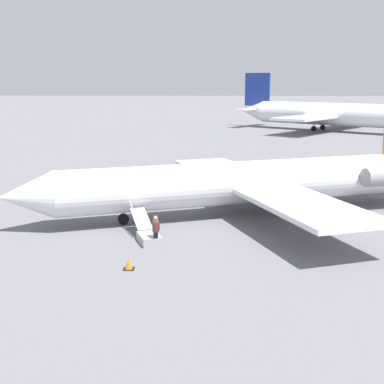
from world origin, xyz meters
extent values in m
plane|color=slate|center=(0.00, 0.00, 0.00)|extent=(600.00, 600.00, 0.00)
cylinder|color=silver|center=(0.00, 0.00, 2.22)|extent=(23.88, 11.16, 2.87)
cone|color=silver|center=(12.92, 4.78, 2.22)|extent=(3.94, 3.73, 2.81)
cube|color=silver|center=(-3.42, 5.73, 2.01)|extent=(7.86, 11.21, 0.29)
cube|color=silver|center=(1.13, -6.58, 2.01)|extent=(7.86, 11.21, 0.29)
cylinder|color=gray|center=(-8.81, -5.41, 2.44)|extent=(3.68, 2.41, 1.29)
cylinder|color=black|center=(7.44, 2.75, 0.36)|extent=(0.73, 0.41, 0.71)
cylinder|color=gray|center=(7.44, 2.75, 0.82)|extent=(0.13, 0.13, 0.22)
cylinder|color=black|center=(-2.74, 0.36, 0.36)|extent=(0.73, 0.41, 0.71)
cylinder|color=gray|center=(-2.74, 0.36, 0.82)|extent=(0.13, 0.13, 0.22)
cylinder|color=black|center=(-1.84, -2.06, 0.36)|extent=(0.73, 0.41, 0.71)
cylinder|color=gray|center=(-1.84, -2.06, 0.82)|extent=(0.13, 0.13, 0.22)
cylinder|color=silver|center=(-20.01, -61.84, 3.09)|extent=(25.85, 20.99, 3.99)
cone|color=silver|center=(-6.23, -72.32, 3.09)|extent=(6.49, 6.24, 3.91)
cube|color=navy|center=(-7.05, -71.69, 7.27)|extent=(4.64, 3.63, 6.38)
cube|color=silver|center=(-6.61, -72.03, 3.49)|extent=(8.66, 10.33, 0.20)
cube|color=silver|center=(-23.78, -69.24, 2.79)|extent=(12.56, 13.70, 0.40)
cube|color=silver|center=(-13.89, -56.22, 2.79)|extent=(12.56, 13.70, 0.40)
cylinder|color=black|center=(-18.75, -65.05, 0.49)|extent=(0.93, 0.79, 0.99)
cylinder|color=gray|center=(-18.75, -65.05, 1.14)|extent=(0.18, 0.18, 0.31)
cylinder|color=black|center=(-16.58, -62.19, 0.49)|extent=(0.93, 0.79, 0.99)
cylinder|color=gray|center=(-16.58, -62.19, 1.14)|extent=(0.18, 0.18, 0.31)
cube|color=#99999E|center=(5.35, 6.65, 0.25)|extent=(1.66, 2.07, 0.50)
cube|color=#99999E|center=(6.04, 4.78, 0.90)|extent=(1.62, 2.41, 0.90)
cube|color=#99999E|center=(6.46, 4.93, 1.40)|extent=(0.83, 2.10, 0.85)
cube|color=#23232D|center=(4.92, 7.28, 0.42)|extent=(0.28, 0.33, 0.85)
cylinder|color=brown|center=(4.92, 7.28, 1.18)|extent=(0.36, 0.36, 0.65)
sphere|color=tan|center=(4.92, 7.28, 1.62)|extent=(0.24, 0.24, 0.24)
cube|color=#592323|center=(4.83, 7.53, 1.21)|extent=(0.33, 0.27, 0.44)
cube|color=black|center=(5.86, 10.89, 0.01)|extent=(0.52, 0.52, 0.03)
cone|color=orange|center=(5.86, 10.89, 0.29)|extent=(0.40, 0.40, 0.57)
camera|label=1|loc=(1.93, 35.25, 8.90)|focal=50.00mm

